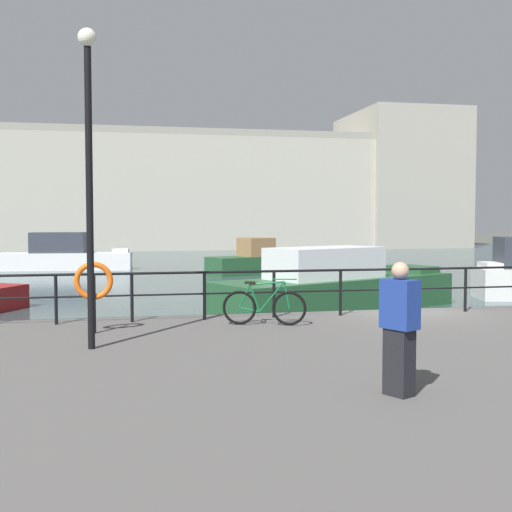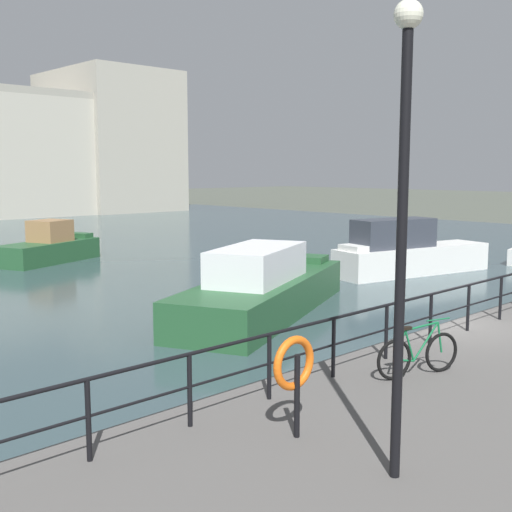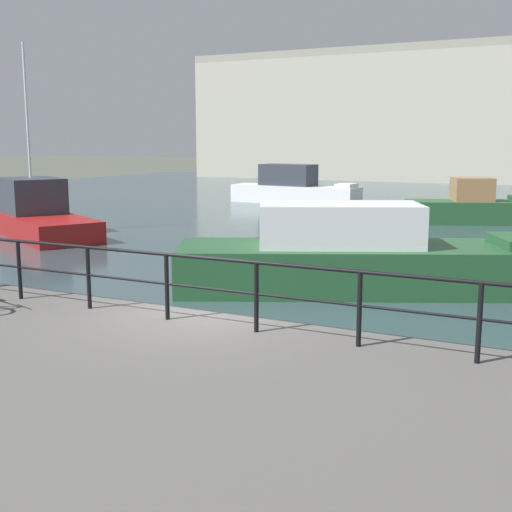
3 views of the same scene
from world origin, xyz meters
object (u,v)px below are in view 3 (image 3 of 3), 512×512
moored_red_daysailer (359,258)px  moored_small_launch (37,214)px  moored_harbor_tender (469,207)px  moored_white_yacht (293,189)px

moored_red_daysailer → moored_small_launch: moored_small_launch is taller
moored_harbor_tender → moored_small_launch: moored_small_launch is taller
moored_red_daysailer → moored_small_launch: size_ratio=1.24×
moored_harbor_tender → moored_red_daysailer: bearing=-113.2°
moored_harbor_tender → moored_red_daysailer: moored_red_daysailer is taller
moored_small_launch → moored_red_daysailer: bearing=-166.6°
moored_white_yacht → moored_small_launch: (-4.04, -17.01, -0.06)m
moored_red_daysailer → moored_white_yacht: moored_white_yacht is taller
moored_harbor_tender → moored_white_yacht: moored_white_yacht is taller
moored_red_daysailer → moored_small_launch: (-14.81, 4.01, 0.00)m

